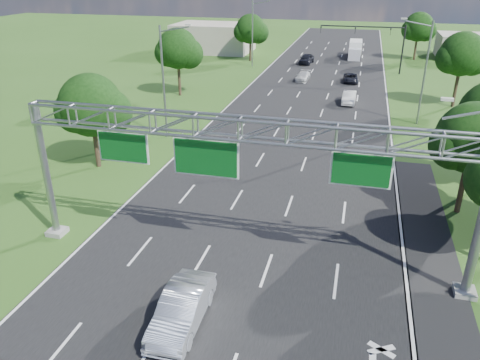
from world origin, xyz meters
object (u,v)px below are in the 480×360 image
(sign_gantry, at_px, (242,141))
(silver_sedan, at_px, (182,309))
(box_truck, at_px, (355,50))
(traffic_signal, at_px, (379,37))

(sign_gantry, height_order, silver_sedan, sign_gantry)
(sign_gantry, height_order, box_truck, sign_gantry)
(traffic_signal, xyz_separation_m, silver_sedan, (-8.48, -58.35, -4.35))
(traffic_signal, xyz_separation_m, box_truck, (-3.42, 12.88, -3.83))
(silver_sedan, xyz_separation_m, box_truck, (5.06, 71.23, 0.51))
(silver_sedan, bearing_deg, traffic_signal, 80.71)
(sign_gantry, relative_size, box_truck, 3.19)
(sign_gantry, xyz_separation_m, traffic_signal, (7.15, 53.00, -1.72))
(traffic_signal, relative_size, silver_sedan, 2.46)
(traffic_signal, bearing_deg, box_truck, 104.89)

